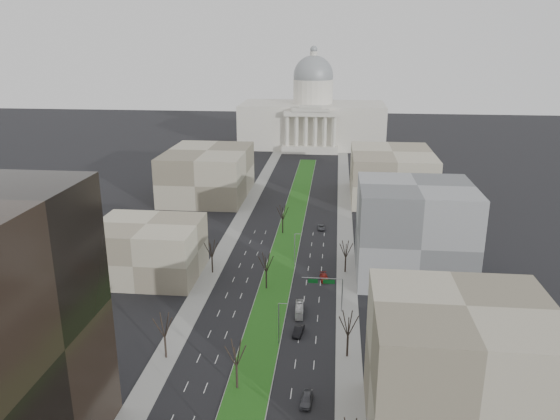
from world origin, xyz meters
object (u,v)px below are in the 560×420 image
Objects in this scene: car_red at (324,278)px; box_van at (299,310)px; car_black at (298,331)px; car_grey_far at (321,227)px; car_grey_near at (306,399)px.

car_red is 0.68× the size of box_van.
car_black is at bearing -89.93° from box_van.
car_red is 18.95m from box_van.
car_red is at bearing -92.45° from car_grey_far.
car_red is 38.80m from car_grey_far.
box_van reaches higher than car_black.
car_grey_near is at bearing -100.80° from car_red.
car_grey_far is 0.65× the size of box_van.
car_grey_near is 31.23m from box_van.
car_black is 8.79m from box_van.
car_red is (1.63, 49.32, -0.09)m from car_grey_near.
car_black is (-2.94, 22.27, -0.01)m from car_grey_near.
box_van is at bearing -114.23° from car_red.
box_van is (-3.02, -57.02, 0.35)m from car_grey_far.
car_grey_near reaches higher than car_red.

